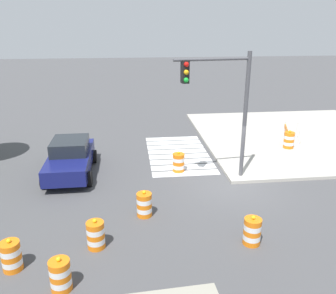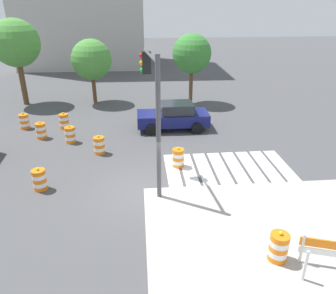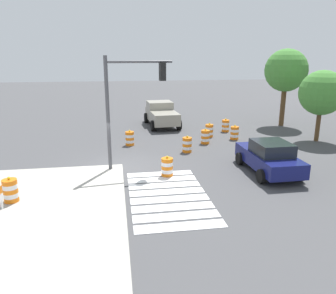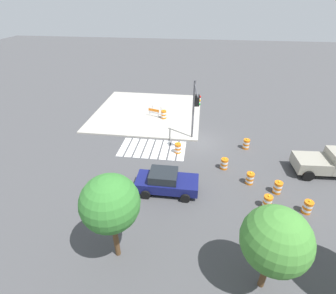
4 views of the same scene
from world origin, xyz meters
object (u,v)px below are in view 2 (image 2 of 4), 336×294
at_px(traffic_barrel_opposite_curb, 64,121).
at_px(sports_car, 174,116).
at_px(traffic_barrel_lane_center, 70,135).
at_px(street_tree_streetside_near, 91,60).
at_px(traffic_light_pole, 153,96).
at_px(traffic_barrel_near_corner, 24,121).
at_px(traffic_barrel_far_curb, 99,145).
at_px(street_tree_streetside_far, 192,54).
at_px(traffic_barrel_crosswalk_end, 178,158).
at_px(traffic_barrel_median_near, 41,131).
at_px(street_tree_streetside_mid, 16,43).
at_px(construction_barricade, 324,253).
at_px(traffic_barrel_on_sidewalk, 278,247).
at_px(traffic_barrel_median_far, 40,180).

bearing_deg(traffic_barrel_opposite_curb, sports_car, -5.91).
height_order(traffic_barrel_lane_center, street_tree_streetside_near, street_tree_streetside_near).
height_order(traffic_light_pole, street_tree_streetside_near, traffic_light_pole).
xyz_separation_m(sports_car, traffic_barrel_near_corner, (-9.14, 0.85, -0.36)).
xyz_separation_m(traffic_barrel_far_curb, street_tree_streetside_far, (6.05, 8.58, 3.24)).
bearing_deg(traffic_barrel_lane_center, street_tree_streetside_far, 41.78).
distance_m(traffic_barrel_crosswalk_end, traffic_barrel_far_curb, 4.27).
bearing_deg(traffic_light_pole, street_tree_streetside_far, 74.15).
relative_size(traffic_barrel_median_near, street_tree_streetside_mid, 0.17).
relative_size(traffic_barrel_near_corner, traffic_barrel_far_curb, 1.00).
bearing_deg(traffic_barrel_far_curb, traffic_light_pole, -52.14).
bearing_deg(construction_barricade, traffic_barrel_median_near, 133.81).
bearing_deg(traffic_barrel_median_near, traffic_barrel_opposite_curb, 57.32).
height_order(traffic_barrel_on_sidewalk, traffic_light_pole, traffic_light_pole).
bearing_deg(traffic_barrel_near_corner, traffic_barrel_on_sidewalk, -48.30).
bearing_deg(traffic_barrel_median_far, construction_barricade, -30.36).
relative_size(traffic_barrel_median_far, traffic_light_pole, 0.19).
distance_m(sports_car, traffic_barrel_near_corner, 9.18).
distance_m(traffic_barrel_median_far, traffic_light_pole, 5.88).
height_order(traffic_barrel_crosswalk_end, traffic_barrel_lane_center, same).
bearing_deg(traffic_barrel_near_corner, street_tree_streetside_mid, 105.64).
bearing_deg(traffic_barrel_on_sidewalk, street_tree_streetside_mid, 125.25).
xyz_separation_m(traffic_barrel_median_far, traffic_light_pole, (4.76, -0.07, 3.46)).
xyz_separation_m(traffic_barrel_median_near, construction_barricade, (10.71, -11.17, 0.27)).
relative_size(traffic_barrel_crosswalk_end, traffic_barrel_lane_center, 1.00).
bearing_deg(traffic_barrel_median_far, traffic_barrel_near_corner, 110.99).
bearing_deg(traffic_barrel_median_far, street_tree_streetside_mid, 108.79).
distance_m(construction_barricade, street_tree_streetside_mid, 23.05).
relative_size(traffic_barrel_median_near, street_tree_streetside_near, 0.21).
bearing_deg(traffic_barrel_median_near, construction_barricade, -46.19).
relative_size(traffic_barrel_median_far, street_tree_streetside_near, 0.21).
bearing_deg(street_tree_streetside_far, sports_car, -109.25).
relative_size(traffic_barrel_near_corner, street_tree_streetside_near, 0.21).
xyz_separation_m(traffic_barrel_far_curb, street_tree_streetside_near, (-1.26, 9.30, 2.80)).
xyz_separation_m(traffic_light_pole, street_tree_streetside_mid, (-9.10, 12.83, 0.54)).
distance_m(traffic_barrel_lane_center, traffic_barrel_on_sidewalk, 12.64).
xyz_separation_m(traffic_barrel_far_curb, construction_barricade, (7.19, -8.78, 0.27)).
bearing_deg(traffic_light_pole, traffic_barrel_lane_center, 131.26).
xyz_separation_m(traffic_barrel_crosswalk_end, street_tree_streetside_mid, (-10.32, 11.24, 3.99)).
height_order(sports_car, street_tree_streetside_far, street_tree_streetside_far).
relative_size(traffic_barrel_median_near, traffic_barrel_lane_center, 1.00).
bearing_deg(traffic_barrel_far_curb, traffic_barrel_median_near, 145.93).
distance_m(traffic_light_pole, street_tree_streetside_far, 12.46).
height_order(sports_car, street_tree_streetside_near, street_tree_streetside_near).
bearing_deg(street_tree_streetside_near, construction_barricade, -64.97).
relative_size(street_tree_streetside_near, street_tree_streetside_mid, 0.77).
bearing_deg(traffic_barrel_crosswalk_end, sports_car, 86.44).
bearing_deg(construction_barricade, traffic_barrel_crosswalk_end, 115.50).
relative_size(traffic_barrel_crosswalk_end, traffic_barrel_on_sidewalk, 1.00).
bearing_deg(traffic_barrel_median_far, traffic_light_pole, -0.84).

